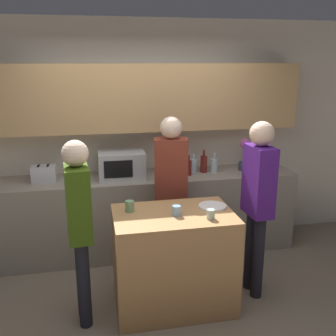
{
  "coord_description": "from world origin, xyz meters",
  "views": [
    {
      "loc": [
        -0.56,
        -2.93,
        2.24
      ],
      "look_at": [
        0.13,
        0.5,
        1.27
      ],
      "focal_mm": 42.0,
      "sensor_mm": 36.0,
      "label": 1
    }
  ],
  "objects_px": {
    "bottle_4": "(204,164)",
    "cup_1": "(177,211)",
    "toaster": "(44,174)",
    "person_left": "(258,195)",
    "potted_plant": "(245,154)",
    "person_center": "(171,182)",
    "cup_0": "(211,214)",
    "cup_2": "(130,206)",
    "bottle_1": "(177,165)",
    "bottle_2": "(189,168)",
    "person_right": "(79,219)",
    "bottle_3": "(194,165)",
    "bottle_5": "(214,165)",
    "microwave": "(121,165)",
    "bottle_0": "(168,166)",
    "plate_on_island": "(212,206)"
  },
  "relations": [
    {
      "from": "bottle_4",
      "to": "cup_1",
      "type": "xyz_separation_m",
      "value": [
        -0.6,
        -1.22,
        -0.08
      ]
    },
    {
      "from": "toaster",
      "to": "person_left",
      "type": "relative_size",
      "value": 0.15
    },
    {
      "from": "potted_plant",
      "to": "person_center",
      "type": "bearing_deg",
      "value": -152.19
    },
    {
      "from": "cup_0",
      "to": "cup_2",
      "type": "relative_size",
      "value": 0.86
    },
    {
      "from": "bottle_1",
      "to": "cup_0",
      "type": "xyz_separation_m",
      "value": [
        -0.01,
        -1.36,
        -0.07
      ]
    },
    {
      "from": "bottle_2",
      "to": "cup_0",
      "type": "xyz_separation_m",
      "value": [
        -0.13,
        -1.26,
        -0.07
      ]
    },
    {
      "from": "cup_1",
      "to": "person_right",
      "type": "distance_m",
      "value": 0.83
    },
    {
      "from": "bottle_3",
      "to": "cup_1",
      "type": "height_order",
      "value": "bottle_3"
    },
    {
      "from": "bottle_5",
      "to": "cup_2",
      "type": "distance_m",
      "value": 1.51
    },
    {
      "from": "bottle_3",
      "to": "bottle_4",
      "type": "xyz_separation_m",
      "value": [
        0.12,
        -0.02,
        0.02
      ]
    },
    {
      "from": "toaster",
      "to": "cup_1",
      "type": "relative_size",
      "value": 2.9
    },
    {
      "from": "microwave",
      "to": "bottle_5",
      "type": "distance_m",
      "value": 1.1
    },
    {
      "from": "bottle_0",
      "to": "cup_0",
      "type": "height_order",
      "value": "bottle_0"
    },
    {
      "from": "microwave",
      "to": "bottle_1",
      "type": "bearing_deg",
      "value": 2.68
    },
    {
      "from": "toaster",
      "to": "person_right",
      "type": "xyz_separation_m",
      "value": [
        0.4,
        -1.22,
        -0.06
      ]
    },
    {
      "from": "cup_1",
      "to": "person_center",
      "type": "height_order",
      "value": "person_center"
    },
    {
      "from": "bottle_2",
      "to": "cup_1",
      "type": "relative_size",
      "value": 2.7
    },
    {
      "from": "bottle_2",
      "to": "bottle_0",
      "type": "bearing_deg",
      "value": 166.7
    },
    {
      "from": "potted_plant",
      "to": "bottle_5",
      "type": "relative_size",
      "value": 1.69
    },
    {
      "from": "bottle_4",
      "to": "cup_1",
      "type": "bearing_deg",
      "value": -116.35
    },
    {
      "from": "toaster",
      "to": "bottle_0",
      "type": "height_order",
      "value": "bottle_0"
    },
    {
      "from": "cup_1",
      "to": "person_center",
      "type": "relative_size",
      "value": 0.05
    },
    {
      "from": "plate_on_island",
      "to": "person_right",
      "type": "bearing_deg",
      "value": -172.61
    },
    {
      "from": "potted_plant",
      "to": "bottle_3",
      "type": "bearing_deg",
      "value": 176.67
    },
    {
      "from": "bottle_5",
      "to": "person_left",
      "type": "relative_size",
      "value": 0.14
    },
    {
      "from": "microwave",
      "to": "person_right",
      "type": "relative_size",
      "value": 0.32
    },
    {
      "from": "cup_2",
      "to": "person_right",
      "type": "relative_size",
      "value": 0.06
    },
    {
      "from": "bottle_5",
      "to": "plate_on_island",
      "type": "bearing_deg",
      "value": -108.53
    },
    {
      "from": "bottle_4",
      "to": "person_center",
      "type": "bearing_deg",
      "value": -132.84
    },
    {
      "from": "potted_plant",
      "to": "cup_0",
      "type": "height_order",
      "value": "potted_plant"
    },
    {
      "from": "microwave",
      "to": "bottle_3",
      "type": "relative_size",
      "value": 2.35
    },
    {
      "from": "plate_on_island",
      "to": "person_left",
      "type": "bearing_deg",
      "value": -4.86
    },
    {
      "from": "bottle_0",
      "to": "microwave",
      "type": "bearing_deg",
      "value": 177.65
    },
    {
      "from": "bottle_2",
      "to": "cup_0",
      "type": "relative_size",
      "value": 2.85
    },
    {
      "from": "person_left",
      "to": "cup_1",
      "type": "bearing_deg",
      "value": 93.92
    },
    {
      "from": "bottle_4",
      "to": "person_right",
      "type": "height_order",
      "value": "person_right"
    },
    {
      "from": "microwave",
      "to": "cup_1",
      "type": "height_order",
      "value": "microwave"
    },
    {
      "from": "cup_1",
      "to": "person_left",
      "type": "height_order",
      "value": "person_left"
    },
    {
      "from": "bottle_0",
      "to": "plate_on_island",
      "type": "bearing_deg",
      "value": -78.63
    },
    {
      "from": "bottle_0",
      "to": "bottle_1",
      "type": "distance_m",
      "value": 0.13
    },
    {
      "from": "bottle_0",
      "to": "person_center",
      "type": "bearing_deg",
      "value": -98.13
    },
    {
      "from": "toaster",
      "to": "person_right",
      "type": "height_order",
      "value": "person_right"
    },
    {
      "from": "bottle_0",
      "to": "bottle_1",
      "type": "xyz_separation_m",
      "value": [
        0.12,
        0.05,
        -0.01
      ]
    },
    {
      "from": "bottle_3",
      "to": "cup_2",
      "type": "height_order",
      "value": "bottle_3"
    },
    {
      "from": "bottle_1",
      "to": "cup_2",
      "type": "xyz_separation_m",
      "value": [
        -0.67,
        -1.06,
        -0.06
      ]
    },
    {
      "from": "bottle_0",
      "to": "bottle_4",
      "type": "xyz_separation_m",
      "value": [
        0.44,
        0.04,
        -0.0
      ]
    },
    {
      "from": "cup_2",
      "to": "potted_plant",
      "type": "bearing_deg",
      "value": 34.32
    },
    {
      "from": "person_right",
      "to": "cup_0",
      "type": "bearing_deg",
      "value": 79.1
    },
    {
      "from": "cup_1",
      "to": "person_right",
      "type": "relative_size",
      "value": 0.05
    },
    {
      "from": "bottle_4",
      "to": "cup_2",
      "type": "relative_size",
      "value": 2.76
    }
  ]
}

